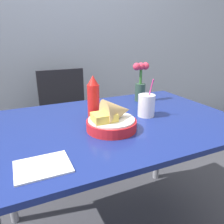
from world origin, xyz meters
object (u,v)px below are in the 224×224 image
food_basket (113,119)px  flower_vase (140,82)px  chair_far_window (65,113)px  drink_cup (146,106)px  ketchup_bottle (93,98)px

food_basket → flower_vase: flower_vase is taller
chair_far_window → drink_cup: (0.25, -0.87, 0.29)m
drink_cup → chair_far_window: bearing=106.1°
ketchup_bottle → flower_vase: flower_vase is taller
chair_far_window → drink_cup: bearing=-73.9°
flower_vase → ketchup_bottle: bearing=-156.3°
drink_cup → flower_vase: 0.30m
ketchup_bottle → drink_cup: ketchup_bottle is taller
flower_vase → drink_cup: bearing=-115.0°
food_basket → ketchup_bottle: ketchup_bottle is taller
chair_far_window → ketchup_bottle: ketchup_bottle is taller
chair_far_window → ketchup_bottle: (-0.01, -0.78, 0.34)m
flower_vase → food_basket: bearing=-135.7°
chair_far_window → flower_vase: flower_vase is taller
food_basket → drink_cup: (0.24, 0.09, 0.00)m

